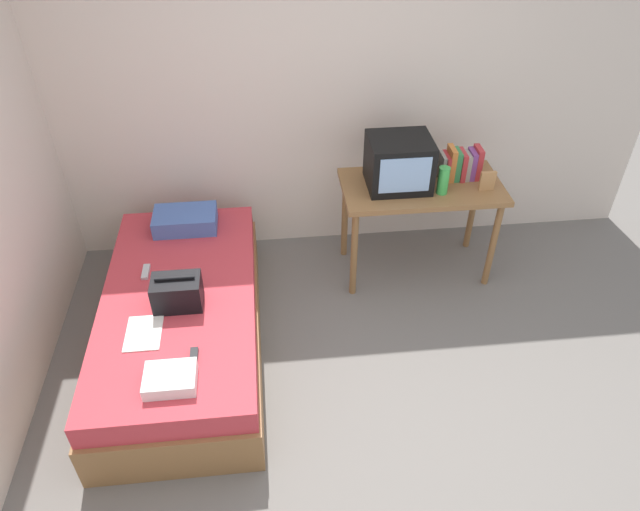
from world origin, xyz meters
name	(u,v)px	position (x,y,z in m)	size (l,w,h in m)	color
ground_plane	(354,428)	(0.00, 0.00, 0.00)	(8.00, 8.00, 0.00)	slate
wall_back	(319,89)	(0.00, 2.00, 1.30)	(5.20, 0.10, 2.60)	beige
bed	(183,322)	(-1.04, 0.77, 0.24)	(1.00, 2.00, 0.48)	olive
desk	(421,196)	(0.69, 1.45, 0.68)	(1.16, 0.60, 0.78)	olive
tv	(399,163)	(0.51, 1.47, 0.96)	(0.44, 0.39, 0.36)	black
water_bottle	(443,180)	(0.80, 1.33, 0.88)	(0.08, 0.08, 0.20)	green
book_row	(460,164)	(0.97, 1.52, 0.89)	(0.29, 0.17, 0.25)	gray
picture_frame	(487,181)	(1.12, 1.34, 0.85)	(0.11, 0.02, 0.15)	#B27F4C
pillow	(185,220)	(-1.04, 1.52, 0.55)	(0.45, 0.29, 0.13)	#4766AD
handbag	(177,292)	(-1.02, 0.68, 0.58)	(0.30, 0.20, 0.23)	black
magazine	(144,333)	(-1.21, 0.45, 0.49)	(0.21, 0.29, 0.01)	white
remote_dark	(194,358)	(-0.90, 0.21, 0.49)	(0.04, 0.16, 0.02)	black
remote_silver	(146,272)	(-1.27, 1.02, 0.49)	(0.04, 0.14, 0.02)	#B7B7BC
folded_towel	(170,379)	(-1.01, 0.05, 0.52)	(0.28, 0.22, 0.08)	white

